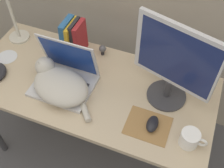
{
  "coord_description": "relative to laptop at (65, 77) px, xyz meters",
  "views": [
    {
      "loc": [
        0.48,
        -0.57,
        1.96
      ],
      "look_at": [
        0.14,
        0.28,
        0.85
      ],
      "focal_mm": 45.0,
      "sensor_mm": 36.0,
      "label": 1
    }
  ],
  "objects": [
    {
      "name": "desk",
      "position": [
        0.13,
        0.04,
        -0.14
      ],
      "size": [
        1.38,
        0.63,
        0.75
      ],
      "color": "tan",
      "rests_on": "ground_plane"
    },
    {
      "name": "laptop",
      "position": [
        0.0,
        0.0,
        0.0
      ],
      "size": [
        0.33,
        0.27,
        0.28
      ],
      "color": "#B7B7BC",
      "rests_on": "desk"
    },
    {
      "name": "cat",
      "position": [
        -0.01,
        -0.06,
        0.01
      ],
      "size": [
        0.41,
        0.31,
        0.14
      ],
      "color": "#B2ADA3",
      "rests_on": "desk"
    },
    {
      "name": "external_monitor",
      "position": [
        0.54,
        0.11,
        0.2
      ],
      "size": [
        0.41,
        0.21,
        0.47
      ],
      "color": "#333338",
      "rests_on": "desk"
    },
    {
      "name": "mousepad",
      "position": [
        0.51,
        -0.1,
        -0.05
      ],
      "size": [
        0.22,
        0.18,
        0.0
      ],
      "color": "olive",
      "rests_on": "desk"
    },
    {
      "name": "computer_mouse",
      "position": [
        0.53,
        -0.09,
        -0.03
      ],
      "size": [
        0.06,
        0.1,
        0.04
      ],
      "color": "black",
      "rests_on": "mousepad"
    },
    {
      "name": "book_row",
      "position": [
        -0.07,
        0.26,
        0.05
      ],
      "size": [
        0.12,
        0.15,
        0.21
      ],
      "color": "#285B93",
      "rests_on": "desk"
    },
    {
      "name": "webcam",
      "position": [
        0.1,
        0.29,
        -0.01
      ],
      "size": [
        0.04,
        0.04,
        0.07
      ],
      "color": "#232328",
      "rests_on": "desk"
    },
    {
      "name": "mug",
      "position": [
        0.71,
        -0.12,
        -0.01
      ],
      "size": [
        0.13,
        0.09,
        0.08
      ],
      "color": "white",
      "rests_on": "desk"
    },
    {
      "name": "cd_disc",
      "position": [
        -0.43,
        0.05,
        -0.05
      ],
      "size": [
        0.12,
        0.12,
        0.0
      ],
      "color": "silver",
      "rests_on": "desk"
    }
  ]
}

